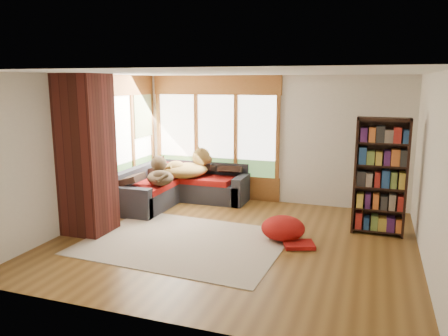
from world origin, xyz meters
The scene contains 17 objects.
floor centered at (0.00, 0.00, 0.00)m, with size 5.50×5.50×0.00m, color brown.
ceiling centered at (0.00, 0.00, 2.60)m, with size 5.50×5.50×0.00m, color white.
wall_back centered at (0.00, 2.50, 1.30)m, with size 5.50×0.04×2.60m, color silver.
wall_front centered at (0.00, -2.50, 1.30)m, with size 5.50×0.04×2.60m, color silver.
wall_left centered at (-2.75, 0.00, 1.30)m, with size 0.04×5.00×2.60m, color silver.
wall_right centered at (2.75, 0.00, 1.30)m, with size 0.04×5.00×2.60m, color silver.
windows_back centered at (-1.20, 2.47, 1.35)m, with size 2.82×0.10×1.90m.
windows_left centered at (-2.72, 1.20, 1.35)m, with size 0.10×2.62×1.90m.
roller_blind centered at (-2.69, 2.03, 1.75)m, with size 0.03×0.72×0.90m, color #8B9D6B.
brick_chimney centered at (-2.40, -0.35, 1.30)m, with size 0.70×0.70×2.60m, color #471914.
sectional_sofa centered at (-1.95, 1.70, 0.30)m, with size 2.20×2.20×0.80m.
area_rug centered at (-0.70, -0.30, 0.01)m, with size 3.04×2.32×0.01m, color silver.
bookshelf centered at (2.14, 1.11, 0.96)m, with size 0.82×0.27×1.92m.
pouf centered at (0.73, 0.32, 0.20)m, with size 0.69×0.69×0.37m, color #A01611.
dog_tan centered at (-1.56, 1.88, 0.81)m, with size 1.09×1.04×0.54m.
dog_brindle centered at (-1.88, 1.19, 0.76)m, with size 0.84×0.93×0.45m.
throw_pillows centered at (-1.92, 1.85, 0.79)m, with size 1.98×1.68×0.45m.
Camera 1 is at (2.01, -6.22, 2.47)m, focal length 35.00 mm.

